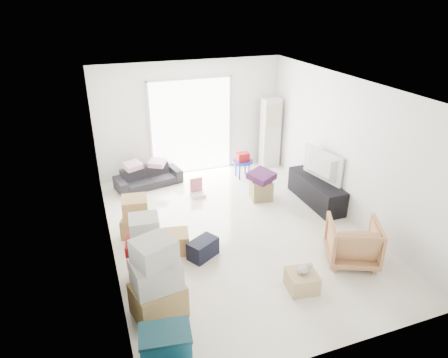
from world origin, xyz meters
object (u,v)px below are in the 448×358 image
television (318,176)px  storage_bins (167,353)px  armchair (353,240)px  kids_table (243,160)px  tv_console (316,191)px  ottoman (261,190)px  wood_crate (302,281)px  ac_tower (270,133)px  sofa (148,174)px

television → storage_bins: size_ratio=1.65×
armchair → kids_table: (-0.42, 3.71, 0.03)m
tv_console → ottoman: bearing=152.3°
tv_console → wood_crate: size_ratio=3.68×
storage_bins → ottoman: storage_bins is taller
tv_console → armchair: 2.07m
ac_tower → sofa: size_ratio=1.16×
kids_table → tv_console: bearing=-60.5°
armchair → ottoman: size_ratio=1.90×
television → sofa: (-3.19, 2.02, -0.30)m
television → storage_bins: (-3.90, -3.11, -0.27)m
wood_crate → kids_table: bearing=80.2°
television → sofa: television is taller
ac_tower → television: ac_tower is taller
ac_tower → wood_crate: (-1.63, -4.50, -0.73)m
television → armchair: size_ratio=1.34×
tv_console → wood_crate: (-1.68, -2.33, -0.12)m
armchair → storage_bins: armchair is taller
television → kids_table: (-0.97, 1.72, -0.16)m
storage_bins → ottoman: (2.87, 3.65, -0.12)m
sofa → ottoman: size_ratio=3.52×
sofa → storage_bins: size_ratio=2.28×
tv_console → armchair: (-0.55, -1.99, 0.14)m
sofa → armchair: size_ratio=1.85×
ac_tower → wood_crate: 4.84m
ottoman → tv_console: bearing=-27.7°
armchair → ottoman: (-0.47, 2.53, -0.19)m
armchair → storage_bins: size_ratio=1.23×
kids_table → wood_crate: 4.13m
ac_tower → television: 2.19m
tv_console → television: bearing=-90.0°
television → kids_table: bearing=19.4°
ottoman → wood_crate: size_ratio=1.00×
wood_crate → television: bearing=54.3°
sofa → ottoman: (2.17, -1.48, -0.08)m
storage_bins → kids_table: storage_bins is taller
wood_crate → ac_tower: bearing=70.1°
tv_console → television: size_ratio=1.45×
ac_tower → television: (0.05, -2.17, -0.28)m
tv_console → storage_bins: (-3.90, -3.11, 0.07)m
storage_bins → kids_table: bearing=58.8°
ottoman → kids_table: size_ratio=0.69×
ac_tower → storage_bins: size_ratio=2.64×
television → wood_crate: (-1.68, -2.33, -0.46)m
armchair → ottoman: armchair is taller
ac_tower → kids_table: 1.11m
ac_tower → sofa: bearing=-177.3°
storage_bins → sofa: bearing=82.2°
ottoman → ac_tower: bearing=59.0°
sofa → kids_table: kids_table is taller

